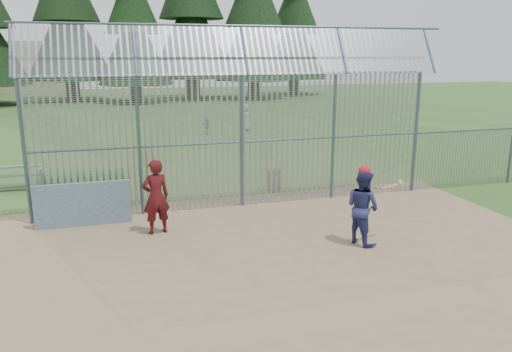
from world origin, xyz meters
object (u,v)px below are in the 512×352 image
object	(u,v)px
batter	(362,207)
onlooker	(156,197)
dugout_wall	(83,204)
trash_can	(273,179)

from	to	relation	value
batter	onlooker	world-z (taller)	onlooker
batter	dugout_wall	bearing A→B (deg)	44.60
onlooker	trash_can	bearing A→B (deg)	-154.52
batter	onlooker	bearing A→B (deg)	46.75
onlooker	trash_can	world-z (taller)	onlooker
onlooker	batter	bearing A→B (deg)	144.10
dugout_wall	onlooker	xyz separation A→B (m)	(1.85, -1.13, 0.38)
batter	trash_can	world-z (taller)	batter
dugout_wall	onlooker	bearing A→B (deg)	-31.58
batter	trash_can	xyz separation A→B (m)	(-0.50, 5.37, -0.56)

